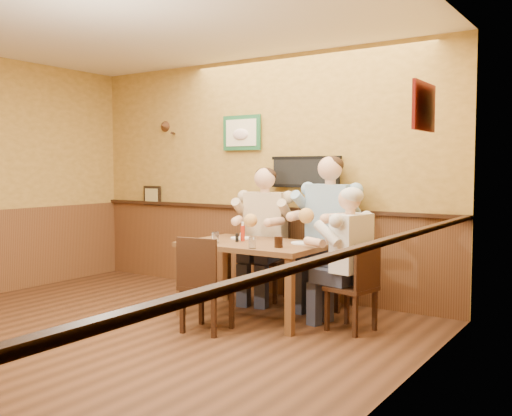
{
  "coord_description": "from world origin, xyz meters",
  "views": [
    {
      "loc": [
        3.8,
        -3.21,
        1.49
      ],
      "look_at": [
        0.68,
        1.45,
        1.1
      ],
      "focal_mm": 40.0,
      "sensor_mm": 36.0,
      "label": 1
    }
  ],
  "objects_px": {
    "chair_back_right": "(331,260)",
    "water_glass_mid": "(252,243)",
    "chair_back_left": "(266,258)",
    "diner_blue_polo": "(331,240)",
    "diner_white_elder": "(351,267)",
    "dining_table": "(255,251)",
    "chair_near_side": "(207,284)",
    "water_glass_left": "(215,238)",
    "hot_sauce_bottle": "(243,232)",
    "salt_shaker": "(242,237)",
    "diner_tan_shirt": "(266,241)",
    "pepper_shaker": "(237,238)",
    "cola_tumbler": "(279,242)",
    "chair_right_end": "(351,286)"
  },
  "relations": [
    {
      "from": "chair_back_left",
      "to": "diner_blue_polo",
      "type": "relative_size",
      "value": 0.65
    },
    {
      "from": "chair_near_side",
      "to": "salt_shaker",
      "type": "bearing_deg",
      "value": -89.04
    },
    {
      "from": "diner_tan_shirt",
      "to": "chair_back_right",
      "type": "bearing_deg",
      "value": -5.4
    },
    {
      "from": "chair_right_end",
      "to": "diner_tan_shirt",
      "type": "bearing_deg",
      "value": -104.31
    },
    {
      "from": "diner_tan_shirt",
      "to": "pepper_shaker",
      "type": "bearing_deg",
      "value": -91.69
    },
    {
      "from": "diner_tan_shirt",
      "to": "dining_table",
      "type": "bearing_deg",
      "value": -77.97
    },
    {
      "from": "diner_blue_polo",
      "to": "water_glass_mid",
      "type": "height_order",
      "value": "diner_blue_polo"
    },
    {
      "from": "water_glass_mid",
      "to": "chair_right_end",
      "type": "bearing_deg",
      "value": 28.16
    },
    {
      "from": "dining_table",
      "to": "chair_near_side",
      "type": "distance_m",
      "value": 0.72
    },
    {
      "from": "hot_sauce_bottle",
      "to": "pepper_shaker",
      "type": "xyz_separation_m",
      "value": [
        -0.01,
        -0.08,
        -0.05
      ]
    },
    {
      "from": "diner_blue_polo",
      "to": "salt_shaker",
      "type": "relative_size",
      "value": 17.9
    },
    {
      "from": "chair_back_left",
      "to": "chair_back_right",
      "type": "xyz_separation_m",
      "value": [
        0.77,
        0.09,
        0.04
      ]
    },
    {
      "from": "water_glass_left",
      "to": "pepper_shaker",
      "type": "relative_size",
      "value": 1.29
    },
    {
      "from": "chair_back_left",
      "to": "salt_shaker",
      "type": "distance_m",
      "value": 0.74
    },
    {
      "from": "water_glass_mid",
      "to": "pepper_shaker",
      "type": "height_order",
      "value": "water_glass_mid"
    },
    {
      "from": "diner_blue_polo",
      "to": "dining_table",
      "type": "bearing_deg",
      "value": -117.09
    },
    {
      "from": "pepper_shaker",
      "to": "dining_table",
      "type": "bearing_deg",
      "value": 22.16
    },
    {
      "from": "chair_back_left",
      "to": "chair_right_end",
      "type": "height_order",
      "value": "chair_back_left"
    },
    {
      "from": "chair_back_right",
      "to": "diner_blue_polo",
      "type": "relative_size",
      "value": 0.7
    },
    {
      "from": "water_glass_left",
      "to": "water_glass_mid",
      "type": "bearing_deg",
      "value": -11.57
    },
    {
      "from": "chair_back_right",
      "to": "chair_near_side",
      "type": "bearing_deg",
      "value": -106.28
    },
    {
      "from": "water_glass_mid",
      "to": "cola_tumbler",
      "type": "distance_m",
      "value": 0.25
    },
    {
      "from": "chair_back_left",
      "to": "water_glass_left",
      "type": "height_order",
      "value": "chair_back_left"
    },
    {
      "from": "cola_tumbler",
      "to": "diner_tan_shirt",
      "type": "bearing_deg",
      "value": 129.04
    },
    {
      "from": "chair_back_left",
      "to": "diner_tan_shirt",
      "type": "xyz_separation_m",
      "value": [
        0.0,
        0.0,
        0.2
      ]
    },
    {
      "from": "chair_back_left",
      "to": "pepper_shaker",
      "type": "distance_m",
      "value": 0.83
    },
    {
      "from": "diner_blue_polo",
      "to": "diner_white_elder",
      "type": "relative_size",
      "value": 1.23
    },
    {
      "from": "chair_back_right",
      "to": "water_glass_mid",
      "type": "height_order",
      "value": "chair_back_right"
    },
    {
      "from": "dining_table",
      "to": "diner_blue_polo",
      "type": "xyz_separation_m",
      "value": [
        0.46,
        0.78,
        0.07
      ]
    },
    {
      "from": "diner_white_elder",
      "to": "water_glass_mid",
      "type": "distance_m",
      "value": 0.94
    },
    {
      "from": "chair_near_side",
      "to": "salt_shaker",
      "type": "relative_size",
      "value": 10.8
    },
    {
      "from": "diner_blue_polo",
      "to": "diner_white_elder",
      "type": "bearing_deg",
      "value": -48.07
    },
    {
      "from": "chair_near_side",
      "to": "diner_white_elder",
      "type": "xyz_separation_m",
      "value": [
        1.09,
        0.74,
        0.15
      ]
    },
    {
      "from": "water_glass_left",
      "to": "diner_blue_polo",
      "type": "bearing_deg",
      "value": 53.95
    },
    {
      "from": "chair_back_right",
      "to": "diner_blue_polo",
      "type": "bearing_deg",
      "value": 0.0
    },
    {
      "from": "chair_back_left",
      "to": "hot_sauce_bottle",
      "type": "height_order",
      "value": "chair_back_left"
    },
    {
      "from": "water_glass_mid",
      "to": "diner_tan_shirt",
      "type": "bearing_deg",
      "value": 116.8
    },
    {
      "from": "salt_shaker",
      "to": "pepper_shaker",
      "type": "relative_size",
      "value": 0.95
    },
    {
      "from": "diner_blue_polo",
      "to": "diner_white_elder",
      "type": "distance_m",
      "value": 0.92
    },
    {
      "from": "diner_white_elder",
      "to": "chair_right_end",
      "type": "bearing_deg",
      "value": 180.0
    },
    {
      "from": "diner_tan_shirt",
      "to": "water_glass_mid",
      "type": "relative_size",
      "value": 12.8
    },
    {
      "from": "chair_back_right",
      "to": "cola_tumbler",
      "type": "bearing_deg",
      "value": -90.13
    },
    {
      "from": "dining_table",
      "to": "chair_near_side",
      "type": "relative_size",
      "value": 1.59
    },
    {
      "from": "chair_back_left",
      "to": "hot_sauce_bottle",
      "type": "relative_size",
      "value": 5.29
    },
    {
      "from": "water_glass_mid",
      "to": "salt_shaker",
      "type": "bearing_deg",
      "value": 135.56
    },
    {
      "from": "diner_blue_polo",
      "to": "cola_tumbler",
      "type": "distance_m",
      "value": 0.97
    },
    {
      "from": "water_glass_mid",
      "to": "salt_shaker",
      "type": "distance_m",
      "value": 0.56
    },
    {
      "from": "diner_blue_polo",
      "to": "salt_shaker",
      "type": "xyz_separation_m",
      "value": [
        -0.64,
        -0.75,
        0.06
      ]
    },
    {
      "from": "diner_tan_shirt",
      "to": "salt_shaker",
      "type": "height_order",
      "value": "diner_tan_shirt"
    },
    {
      "from": "chair_back_right",
      "to": "chair_right_end",
      "type": "relative_size",
      "value": 1.23
    }
  ]
}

